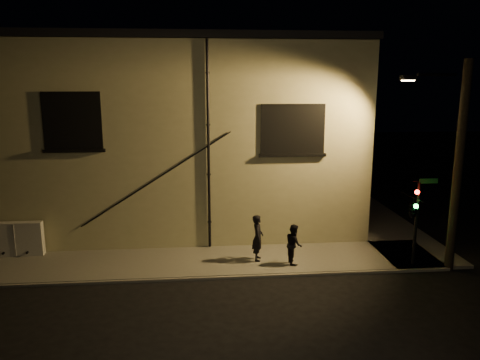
{
  "coord_description": "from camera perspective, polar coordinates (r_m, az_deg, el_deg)",
  "views": [
    {
      "loc": [
        -2.25,
        -15.54,
        6.95
      ],
      "look_at": [
        -0.64,
        1.8,
        3.19
      ],
      "focal_mm": 35.0,
      "sensor_mm": 36.0,
      "label": 1
    }
  ],
  "objects": [
    {
      "name": "sidewalk",
      "position": [
        21.37,
        4.38,
        -6.67
      ],
      "size": [
        21.0,
        16.0,
        0.12
      ],
      "color": "#5A5A51",
      "rests_on": "ground"
    },
    {
      "name": "ground",
      "position": [
        17.17,
        2.75,
        -11.72
      ],
      "size": [
        90.0,
        90.0,
        0.0
      ],
      "primitive_type": "plane",
      "color": "black"
    },
    {
      "name": "traffic_signal",
      "position": [
        18.26,
        20.38,
        -3.26
      ],
      "size": [
        1.2,
        1.93,
        3.29
      ],
      "color": "black",
      "rests_on": "sidewalk"
    },
    {
      "name": "utility_cabinet",
      "position": [
        20.54,
        -25.63,
        -6.49
      ],
      "size": [
        2.06,
        0.35,
        1.36
      ],
      "primitive_type": "cube",
      "color": "#B9B9B0",
      "rests_on": "sidewalk"
    },
    {
      "name": "pedestrian_a",
      "position": [
        18.04,
        2.17,
        -7.04
      ],
      "size": [
        0.52,
        0.71,
        1.79
      ],
      "primitive_type": "imported",
      "rotation": [
        0.0,
        0.0,
        1.42
      ],
      "color": "black",
      "rests_on": "sidewalk"
    },
    {
      "name": "pedestrian_b",
      "position": [
        17.89,
        6.58,
        -7.75
      ],
      "size": [
        0.6,
        0.76,
        1.52
      ],
      "primitive_type": "imported",
      "rotation": [
        0.0,
        0.0,
        1.6
      ],
      "color": "black",
      "rests_on": "sidewalk"
    },
    {
      "name": "streetlamp_pole",
      "position": [
        18.41,
        24.81,
        1.9
      ],
      "size": [
        2.04,
        1.4,
        7.65
      ],
      "color": "black",
      "rests_on": "ground"
    },
    {
      "name": "building",
      "position": [
        24.68,
        -7.05,
        6.16
      ],
      "size": [
        16.2,
        12.23,
        8.8
      ],
      "color": "tan",
      "rests_on": "ground"
    }
  ]
}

